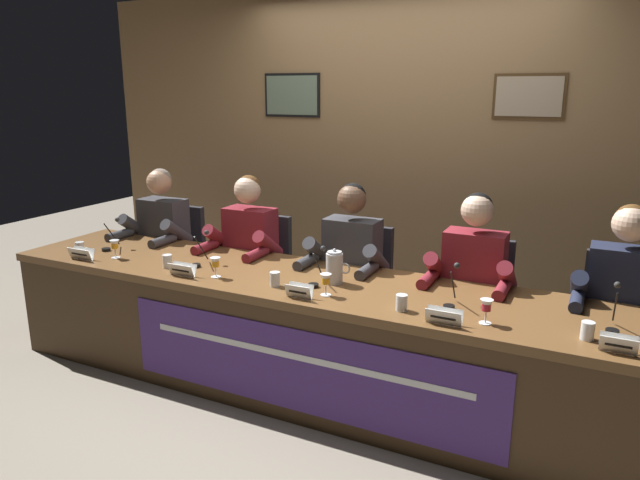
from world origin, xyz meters
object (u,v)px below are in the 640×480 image
(microphone_far_left, at_px, (110,239))
(chair_right, at_px, (475,313))
(juice_glass_right, at_px, (486,307))
(panelist_far_left, at_px, (157,237))
(chair_far_left, at_px, (176,264))
(chair_far_right, at_px, (615,336))
(chair_center, at_px, (358,294))
(microphone_right, at_px, (452,293))
(panelist_center, at_px, (347,263))
(juice_glass_center, at_px, (326,281))
(microphone_far_right, at_px, (614,315))
(microphone_center, at_px, (317,273))
(panelist_right, at_px, (470,281))
(water_cup_center, at_px, (275,280))
(water_pitcher_central, at_px, (335,268))
(nameplate_center, at_px, (299,291))
(conference_table, at_px, (311,321))
(juice_glass_far_left, at_px, (115,246))
(water_cup_far_right, at_px, (587,332))
(nameplate_right, at_px, (444,317))
(microphone_left, at_px, (200,254))
(nameplate_far_left, at_px, (81,254))
(water_cup_left, at_px, (168,262))
(panelist_far_right, at_px, (621,302))
(panelist_left, at_px, (244,249))
(water_cup_far_left, at_px, (80,249))
(juice_glass_left, at_px, (215,264))
(water_cup_right, at_px, (401,303))
(nameplate_left, at_px, (182,270))

(microphone_far_left, relative_size, chair_right, 0.24)
(juice_glass_right, bearing_deg, panelist_far_left, 166.53)
(chair_far_left, distance_m, chair_far_right, 3.21)
(chair_center, bearing_deg, chair_far_left, 180.00)
(microphone_right, bearing_deg, panelist_center, 149.78)
(juice_glass_center, distance_m, juice_glass_right, 0.87)
(microphone_far_right, bearing_deg, microphone_center, -178.75)
(microphone_center, relative_size, panelist_right, 0.17)
(water_cup_center, distance_m, chair_right, 1.31)
(microphone_far_left, relative_size, water_pitcher_central, 1.03)
(water_pitcher_central, bearing_deg, chair_center, 99.08)
(nameplate_center, bearing_deg, conference_table, 98.66)
(juice_glass_far_left, bearing_deg, water_cup_far_right, -0.61)
(nameplate_center, xyz_separation_m, microphone_right, (0.77, 0.25, 0.03))
(juice_glass_center, bearing_deg, water_pitcher_central, 102.37)
(nameplate_center, relative_size, nameplate_right, 0.86)
(panelist_far_left, relative_size, microphone_far_right, 5.73)
(microphone_left, relative_size, nameplate_right, 1.23)
(nameplate_far_left, bearing_deg, chair_center, 29.04)
(chair_far_left, distance_m, water_cup_far_right, 3.19)
(microphone_far_left, bearing_deg, water_cup_left, -13.62)
(juice_glass_far_left, distance_m, water_cup_far_right, 2.91)
(chair_far_left, height_order, chair_right, same)
(microphone_right, bearing_deg, chair_right, 90.15)
(water_cup_center, height_order, panelist_far_right, panelist_far_right)
(juice_glass_center, height_order, panelist_far_right, panelist_far_right)
(chair_right, xyz_separation_m, chair_far_right, (0.80, 0.00, 0.00))
(panelist_left, bearing_deg, chair_right, 7.11)
(panelist_far_left, distance_m, water_cup_far_left, 0.63)
(nameplate_far_left, distance_m, panelist_far_right, 3.31)
(juice_glass_left, bearing_deg, chair_far_left, 140.95)
(chair_far_left, bearing_deg, juice_glass_right, -17.53)
(nameplate_far_left, relative_size, microphone_far_left, 0.91)
(water_cup_center, bearing_deg, conference_table, 24.31)
(juice_glass_far_left, relative_size, panelist_center, 0.10)
(panelist_center, bearing_deg, nameplate_far_left, -156.61)
(panelist_left, distance_m, juice_glass_center, 1.13)
(panelist_far_left, height_order, water_cup_right, panelist_far_left)
(nameplate_far_left, xyz_separation_m, nameplate_right, (2.46, -0.02, 0.00))
(nameplate_left, relative_size, water_cup_left, 2.13)
(chair_far_right, height_order, water_pitcher_central, water_pitcher_central)
(water_cup_far_right, bearing_deg, microphone_center, 174.67)
(water_cup_far_left, distance_m, water_cup_right, 2.33)
(panelist_center, xyz_separation_m, chair_right, (0.80, 0.20, -0.28))
(microphone_right, distance_m, panelist_far_right, 0.93)
(panelist_far_left, height_order, microphone_center, panelist_far_left)
(chair_right, bearing_deg, water_cup_far_left, -162.25)
(nameplate_right, relative_size, microphone_far_right, 0.82)
(nameplate_far_left, bearing_deg, panelist_far_left, 87.88)
(conference_table, distance_m, juice_glass_far_left, 1.48)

